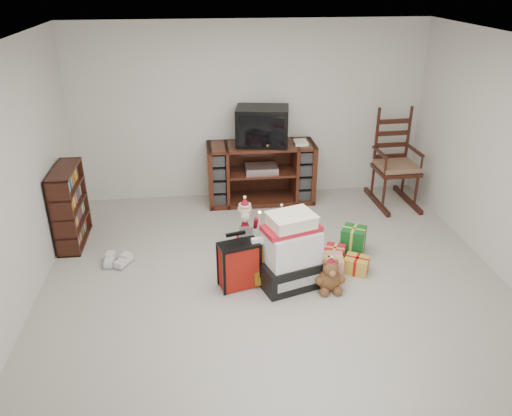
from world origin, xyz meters
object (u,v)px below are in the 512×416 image
at_px(tv_stand, 261,173).
at_px(gift_pile, 290,255).
at_px(red_suitcase, 239,265).
at_px(teddy_bear, 330,277).
at_px(sneaker_pair, 117,261).
at_px(bookshelf, 70,208).
at_px(rocking_chair, 394,170).
at_px(santa_figurine, 281,235).
at_px(mrs_claus_figurine, 245,229).
at_px(gift_cluster, 347,258).
at_px(crt_television, 262,126).

distance_m(tv_stand, gift_pile, 2.16).
bearing_deg(red_suitcase, teddy_bear, -25.89).
xyz_separation_m(gift_pile, sneaker_pair, (-1.91, 0.60, -0.31)).
distance_m(bookshelf, gift_pile, 2.78).
height_order(rocking_chair, santa_figurine, rocking_chair).
distance_m(gift_pile, teddy_bear, 0.47).
xyz_separation_m(teddy_bear, mrs_claus_figurine, (-0.79, 1.00, 0.10)).
height_order(tv_stand, red_suitcase, tv_stand).
distance_m(teddy_bear, gift_cluster, 0.50).
xyz_separation_m(red_suitcase, sneaker_pair, (-1.36, 0.59, -0.22)).
relative_size(gift_pile, teddy_bear, 2.21).
relative_size(bookshelf, gift_pile, 1.19).
bearing_deg(bookshelf, red_suitcase, -31.95).
distance_m(bookshelf, santa_figurine, 2.58).
relative_size(rocking_chair, sneaker_pair, 4.24).
bearing_deg(santa_figurine, red_suitcase, -130.33).
height_order(rocking_chair, gift_pile, rocking_chair).
height_order(gift_pile, teddy_bear, gift_pile).
relative_size(bookshelf, gift_cluster, 1.12).
xyz_separation_m(gift_cluster, crt_television, (-0.72, 1.93, 1.00)).
distance_m(rocking_chair, red_suitcase, 3.09).
xyz_separation_m(tv_stand, red_suitcase, (-0.51, -2.15, -0.17)).
xyz_separation_m(sneaker_pair, gift_cluster, (2.60, -0.37, 0.09)).
bearing_deg(sneaker_pair, crt_television, 53.35).
bearing_deg(tv_stand, crt_television, 2.85).
bearing_deg(mrs_claus_figurine, gift_pile, -64.29).
bearing_deg(bookshelf, gift_cluster, -17.33).
relative_size(bookshelf, santa_figurine, 1.56).
relative_size(tv_stand, gift_cluster, 1.74).
height_order(bookshelf, santa_figurine, bookshelf).
relative_size(tv_stand, rocking_chair, 1.08).
distance_m(rocking_chair, gift_pile, 2.69).
height_order(sneaker_pair, gift_cluster, gift_cluster).
distance_m(bookshelf, mrs_claus_figurine, 2.14).
bearing_deg(sneaker_pair, bookshelf, 147.15).
xyz_separation_m(bookshelf, sneaker_pair, (0.59, -0.62, -0.42)).
distance_m(gift_pile, mrs_claus_figurine, 0.93).
xyz_separation_m(teddy_bear, santa_figurine, (-0.38, 0.83, 0.08)).
distance_m(teddy_bear, santa_figurine, 0.92).
bearing_deg(rocking_chair, red_suitcase, -143.31).
bearing_deg(gift_cluster, crt_television, 110.33).
distance_m(tv_stand, sneaker_pair, 2.47).
bearing_deg(bookshelf, rocking_chair, 9.33).
bearing_deg(teddy_bear, sneaker_pair, 161.37).
distance_m(teddy_bear, sneaker_pair, 2.43).
xyz_separation_m(bookshelf, gift_pile, (2.49, -1.22, -0.11)).
xyz_separation_m(teddy_bear, crt_television, (-0.41, 2.34, 0.97)).
relative_size(bookshelf, red_suitcase, 1.59).
height_order(gift_pile, santa_figurine, gift_pile).
distance_m(mrs_claus_figurine, crt_television, 1.64).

